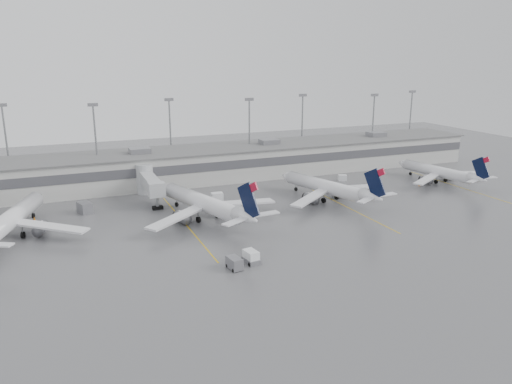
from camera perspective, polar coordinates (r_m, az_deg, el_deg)
name	(u,v)px	position (r m, az deg, el deg)	size (l,w,h in m)	color
ground	(329,256)	(82.60, 8.29, -7.23)	(260.00, 260.00, 0.00)	#535355
terminal	(217,163)	(132.32, -4.46, 3.38)	(152.00, 17.00, 9.45)	#ACACA7
light_masts	(210,130)	(136.37, -5.29, 7.07)	(142.40, 8.00, 20.60)	gray
jet_bridge_right	(148,181)	(115.96, -12.23, 1.21)	(4.00, 17.20, 7.00)	#A9ACAE
stand_markings	(269,214)	(102.62, 1.49, -2.53)	(105.25, 40.00, 0.01)	gold
jet_far_left	(9,220)	(98.87, -26.36, -2.88)	(27.65, 31.50, 10.54)	silver
jet_mid_left	(206,203)	(98.73, -5.73, -1.31)	(28.14, 32.04, 10.69)	silver
jet_mid_right	(329,187)	(112.37, 8.33, 0.54)	(26.38, 30.01, 9.98)	silver
jet_far_right	(440,172)	(135.92, 20.30, 2.17)	(24.20, 27.34, 8.90)	silver
baggage_tug	(251,258)	(78.86, -0.58, -7.56)	(2.45, 3.40, 2.02)	white
baggage_cart	(234,263)	(76.72, -2.49, -8.11)	(2.06, 3.10, 1.86)	slate
gse_uld_b	(217,197)	(112.05, -4.48, -0.54)	(2.59, 1.73, 1.83)	white
gse_uld_c	(342,178)	(131.79, 9.85, 1.62)	(2.12, 1.42, 1.51)	white
gse_loader	(85,208)	(109.03, -18.98, -1.69)	(2.23, 3.57, 2.23)	slate
cone_a	(34,219)	(107.73, -24.01, -2.81)	(0.48, 0.48, 0.77)	orange
cone_b	(192,209)	(105.88, -7.29, -1.88)	(0.45, 0.45, 0.71)	orange
cone_c	(320,192)	(118.91, 7.37, 0.03)	(0.45, 0.45, 0.71)	orange
cone_d	(419,184)	(131.31, 18.17, 0.87)	(0.51, 0.51, 0.80)	orange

